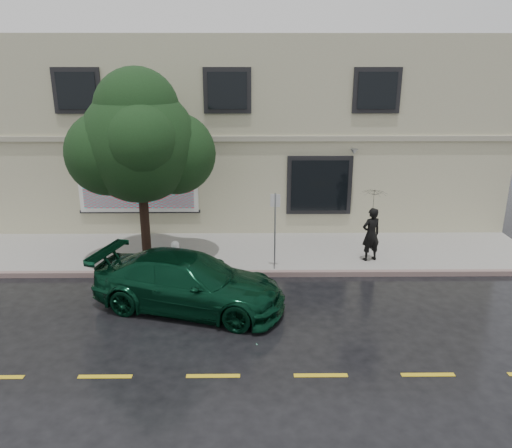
{
  "coord_description": "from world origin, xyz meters",
  "views": [
    {
      "loc": [
        0.79,
        -12.22,
        6.1
      ],
      "look_at": [
        0.93,
        2.2,
        1.41
      ],
      "focal_mm": 35.0,
      "sensor_mm": 36.0,
      "label": 1
    }
  ],
  "objects_px": {
    "car": "(189,282)",
    "street_tree": "(139,145)",
    "pedestrian": "(371,234)",
    "fire_hydrant": "(176,255)"
  },
  "relations": [
    {
      "from": "car",
      "to": "pedestrian",
      "type": "relative_size",
      "value": 2.9
    },
    {
      "from": "pedestrian",
      "to": "street_tree",
      "type": "height_order",
      "value": "street_tree"
    },
    {
      "from": "car",
      "to": "pedestrian",
      "type": "height_order",
      "value": "pedestrian"
    },
    {
      "from": "pedestrian",
      "to": "fire_hydrant",
      "type": "distance_m",
      "value": 6.06
    },
    {
      "from": "street_tree",
      "to": "fire_hydrant",
      "type": "distance_m",
      "value": 3.41
    },
    {
      "from": "pedestrian",
      "to": "street_tree",
      "type": "relative_size",
      "value": 0.32
    },
    {
      "from": "car",
      "to": "fire_hydrant",
      "type": "relative_size",
      "value": 5.72
    },
    {
      "from": "car",
      "to": "street_tree",
      "type": "relative_size",
      "value": 0.92
    },
    {
      "from": "car",
      "to": "street_tree",
      "type": "distance_m",
      "value": 4.48
    },
    {
      "from": "car",
      "to": "fire_hydrant",
      "type": "xyz_separation_m",
      "value": [
        -0.68,
        2.3,
        -0.15
      ]
    }
  ]
}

